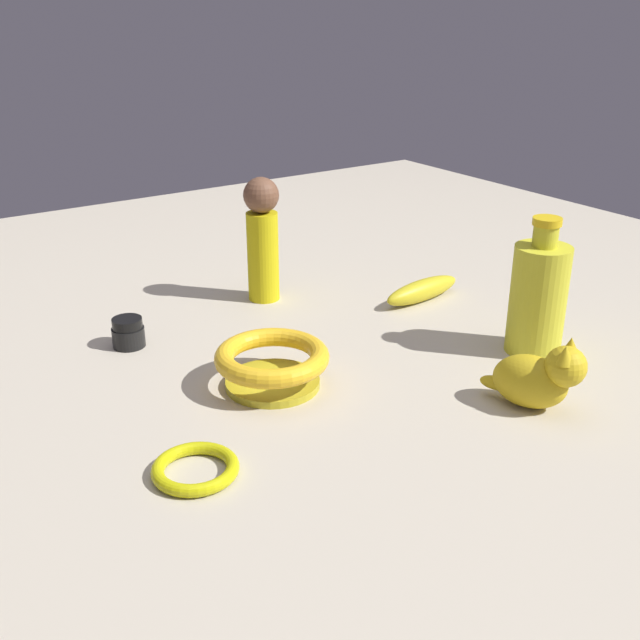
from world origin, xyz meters
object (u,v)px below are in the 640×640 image
(banana, at_px, (422,290))
(person_figure_adult, at_px, (262,237))
(nail_polish_jar, at_px, (128,333))
(cat_figurine, at_px, (539,377))
(bottle_tall, at_px, (538,297))
(bowl, at_px, (272,362))
(bangle, at_px, (195,469))

(banana, height_order, person_figure_adult, person_figure_adult)
(nail_polish_jar, bearing_deg, person_figure_adult, 11.46)
(cat_figurine, bearing_deg, bottle_tall, 42.83)
(cat_figurine, bearing_deg, person_figure_adult, 100.33)
(nail_polish_jar, xyz_separation_m, banana, (0.47, -0.10, -0.00))
(bowl, distance_m, bangle, 0.21)
(bottle_tall, bearing_deg, bowl, 162.23)
(bottle_tall, xyz_separation_m, person_figure_adult, (-0.22, 0.39, 0.02))
(person_figure_adult, bearing_deg, bowl, -118.34)
(bowl, distance_m, banana, 0.38)
(bottle_tall, bearing_deg, bangle, -179.16)
(bangle, distance_m, person_figure_adult, 0.52)
(banana, height_order, bottle_tall, bottle_tall)
(banana, xyz_separation_m, bangle, (-0.53, -0.24, -0.01))
(nail_polish_jar, xyz_separation_m, bottle_tall, (0.47, -0.34, 0.06))
(banana, bearing_deg, person_figure_adult, 138.12)
(banana, distance_m, person_figure_adult, 0.28)
(bangle, height_order, person_figure_adult, person_figure_adult)
(nail_polish_jar, bearing_deg, banana, -12.33)
(nail_polish_jar, xyz_separation_m, cat_figurine, (0.35, -0.45, 0.02))
(bottle_tall, height_order, person_figure_adult, person_figure_adult)
(bangle, height_order, cat_figurine, cat_figurine)
(person_figure_adult, distance_m, cat_figurine, 0.52)
(bowl, distance_m, person_figure_adult, 0.32)
(bowl, height_order, bottle_tall, bottle_tall)
(person_figure_adult, bearing_deg, bangle, -128.55)
(bowl, distance_m, bottle_tall, 0.39)
(nail_polish_jar, distance_m, person_figure_adult, 0.28)
(bowl, relative_size, bottle_tall, 0.76)
(bottle_tall, relative_size, cat_figurine, 1.63)
(bangle, xyz_separation_m, cat_figurine, (0.41, -0.11, 0.04))
(bottle_tall, height_order, cat_figurine, bottle_tall)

